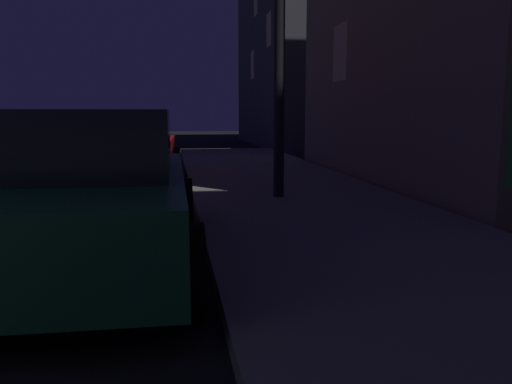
% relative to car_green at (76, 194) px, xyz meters
% --- Properties ---
extents(car_green, '(2.13, 4.06, 1.43)m').
position_rel_car_green_xyz_m(car_green, '(0.00, 0.00, 0.00)').
color(car_green, '#19592D').
rests_on(car_green, ground).
extents(car_red, '(2.05, 4.06, 1.43)m').
position_rel_car_green_xyz_m(car_red, '(-0.00, 5.72, 0.02)').
color(car_red, maroon).
rests_on(car_red, ground).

